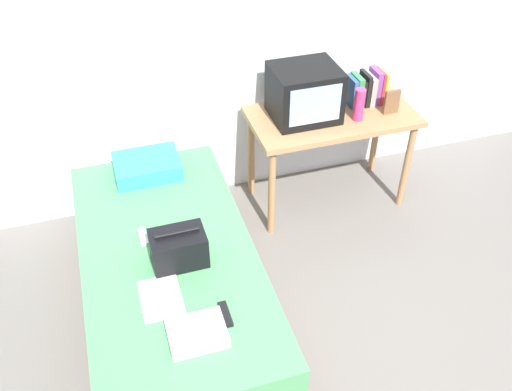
# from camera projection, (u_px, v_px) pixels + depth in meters

# --- Properties ---
(ground_plane) EXTENTS (8.00, 8.00, 0.00)m
(ground_plane) POSITION_uv_depth(u_px,v_px,m) (354.00, 389.00, 3.04)
(ground_plane) COLOR slate
(wall_back) EXTENTS (5.20, 0.10, 2.60)m
(wall_back) POSITION_uv_depth(u_px,v_px,m) (247.00, 23.00, 3.70)
(wall_back) COLOR silver
(wall_back) RESTS_ON ground
(bed) EXTENTS (1.00, 2.00, 0.51)m
(bed) POSITION_uv_depth(u_px,v_px,m) (172.00, 282.00, 3.31)
(bed) COLOR #9E754C
(bed) RESTS_ON ground
(desk) EXTENTS (1.16, 0.60, 0.75)m
(desk) POSITION_uv_depth(u_px,v_px,m) (331.00, 126.00, 3.91)
(desk) COLOR #9E754C
(desk) RESTS_ON ground
(tv) EXTENTS (0.44, 0.39, 0.36)m
(tv) POSITION_uv_depth(u_px,v_px,m) (304.00, 93.00, 3.71)
(tv) COLOR black
(tv) RESTS_ON desk
(water_bottle) EXTENTS (0.07, 0.07, 0.23)m
(water_bottle) POSITION_uv_depth(u_px,v_px,m) (359.00, 105.00, 3.72)
(water_bottle) COLOR #E53372
(water_bottle) RESTS_ON desk
(book_row) EXTENTS (0.26, 0.17, 0.25)m
(book_row) POSITION_uv_depth(u_px,v_px,m) (367.00, 89.00, 3.90)
(book_row) COLOR #2D5699
(book_row) RESTS_ON desk
(picture_frame) EXTENTS (0.11, 0.02, 0.18)m
(picture_frame) POSITION_uv_depth(u_px,v_px,m) (392.00, 102.00, 3.80)
(picture_frame) COLOR brown
(picture_frame) RESTS_ON desk
(pillow) EXTENTS (0.43, 0.33, 0.11)m
(pillow) POSITION_uv_depth(u_px,v_px,m) (147.00, 166.00, 3.69)
(pillow) COLOR #33A8B7
(pillow) RESTS_ON bed
(handbag) EXTENTS (0.30, 0.20, 0.23)m
(handbag) POSITION_uv_depth(u_px,v_px,m) (179.00, 248.00, 3.03)
(handbag) COLOR black
(handbag) RESTS_ON bed
(magazine) EXTENTS (0.21, 0.29, 0.01)m
(magazine) POSITION_uv_depth(u_px,v_px,m) (161.00, 298.00, 2.88)
(magazine) COLOR white
(magazine) RESTS_ON bed
(remote_dark) EXTENTS (0.04, 0.16, 0.02)m
(remote_dark) POSITION_uv_depth(u_px,v_px,m) (225.00, 314.00, 2.79)
(remote_dark) COLOR black
(remote_dark) RESTS_ON bed
(remote_silver) EXTENTS (0.04, 0.14, 0.02)m
(remote_silver) POSITION_uv_depth(u_px,v_px,m) (143.00, 237.00, 3.23)
(remote_silver) COLOR #B7B7BC
(remote_silver) RESTS_ON bed
(folded_towel) EXTENTS (0.28, 0.22, 0.06)m
(folded_towel) POSITION_uv_depth(u_px,v_px,m) (197.00, 333.00, 2.68)
(folded_towel) COLOR white
(folded_towel) RESTS_ON bed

